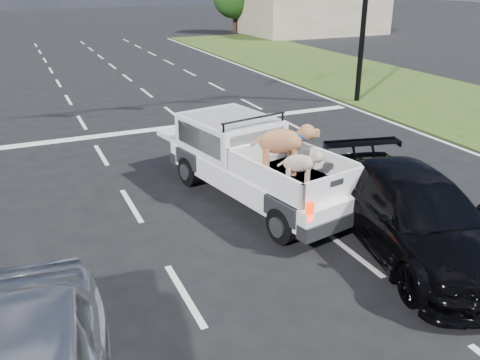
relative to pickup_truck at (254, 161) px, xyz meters
The scene contains 5 objects.
ground 3.57m from the pickup_truck, 109.65° to the right, with size 160.00×160.00×0.00m, color black.
road_markings 3.65m from the pickup_truck, 109.13° to the left, with size 17.75×60.00×0.01m.
building_right 37.17m from the pickup_truck, 55.88° to the left, with size 12.00×7.00×3.60m, color #C6B597.
pickup_truck is the anchor object (origin of this frame).
black_coupe 4.01m from the pickup_truck, 64.23° to the right, with size 2.20×5.40×1.57m, color black.
Camera 1 is at (-3.91, -7.14, 5.18)m, focal length 38.00 mm.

